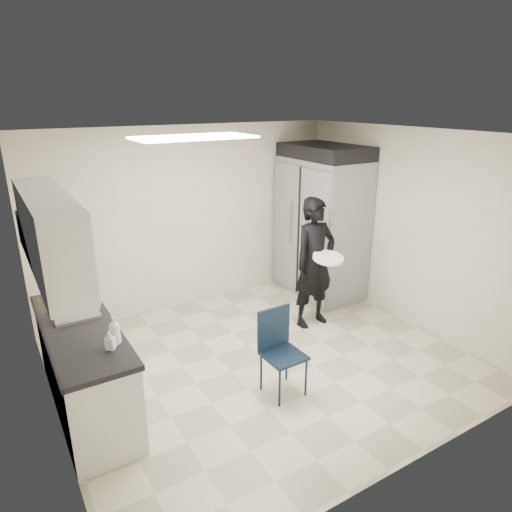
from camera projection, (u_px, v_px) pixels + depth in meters
floor at (264, 361)px, 5.40m from camera, size 4.50×4.50×0.00m
ceiling at (265, 134)px, 4.54m from camera, size 4.50×4.50×0.00m
back_wall at (191, 218)px, 6.58m from camera, size 4.50×0.00×4.50m
left_wall at (41, 303)px, 3.87m from camera, size 0.00×4.00×4.00m
right_wall at (407, 228)px, 6.07m from camera, size 0.00×4.00×4.00m
ceiling_panel at (194, 137)px, 4.58m from camera, size 1.20×0.60×0.02m
lower_counter at (85, 370)px, 4.47m from camera, size 0.60×1.90×0.86m
countertop at (79, 328)px, 4.31m from camera, size 0.64×1.95×0.05m
sink at (76, 319)px, 4.53m from camera, size 0.42×0.40×0.14m
faucet at (52, 310)px, 4.38m from camera, size 0.02×0.02×0.24m
upper_cabinets at (50, 235)px, 3.94m from camera, size 0.35×1.80×0.75m
towel_dispenser at (30, 228)px, 4.90m from camera, size 0.22×0.30×0.35m
notice_sticker_left at (41, 307)px, 3.98m from camera, size 0.00×0.12×0.07m
notice_sticker_right at (39, 303)px, 4.15m from camera, size 0.00×0.12×0.07m
commercial_fridge at (321, 228)px, 6.97m from camera, size 0.80×1.35×2.10m
fridge_compressor at (325, 152)px, 6.59m from camera, size 0.80×1.35×0.20m
folding_chair at (284, 356)px, 4.68m from camera, size 0.41×0.41×0.89m
man_tuxedo at (315, 263)px, 6.02m from camera, size 0.67×0.46×1.76m
bucket_lid at (328, 258)px, 5.77m from camera, size 0.41×0.41×0.05m
soap_bottle_a at (115, 330)px, 3.95m from camera, size 0.13×0.13×0.26m
soap_bottle_b at (110, 340)px, 3.89m from camera, size 0.11×0.11×0.17m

